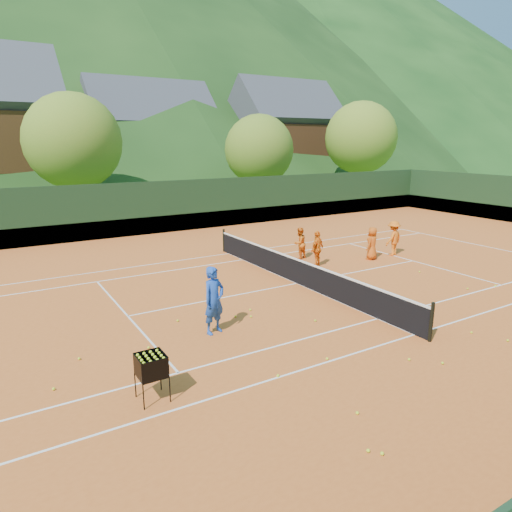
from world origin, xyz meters
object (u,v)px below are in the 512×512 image
coach (214,300)px  tennis_net (297,271)px  student_a (299,243)px  ball_hopper (151,367)px  student_b (317,249)px  student_d (393,238)px  chalet_mid (150,143)px  chalet_right (284,141)px  student_c (372,243)px

coach → tennis_net: bearing=10.3°
student_a → tennis_net: size_ratio=0.12×
coach → ball_hopper: (-2.60, -2.41, -0.21)m
student_b → student_d: (4.28, -0.28, 0.04)m
ball_hopper → student_d: bearing=24.1°
student_a → student_b: (-0.15, -1.45, 0.05)m
chalet_mid → ball_hopper: bearing=-108.8°
coach → ball_hopper: coach is taller
chalet_mid → chalet_right: (14.00, -4.00, 0.27)m
chalet_right → student_a: bearing=-123.2°
chalet_right → student_c: bearing=-117.5°
student_d → ball_hopper: student_d is taller
chalet_mid → student_b: bearing=-96.8°
student_a → student_c: size_ratio=0.97×
student_b → student_c: bearing=150.8°
coach → chalet_mid: (10.66, 36.47, 4.02)m
student_b → ball_hopper: (-9.41, -6.41, -0.02)m
student_a → chalet_right: 32.62m
student_a → student_b: bearing=70.2°
student_a → chalet_mid: (3.70, 31.02, 4.25)m
student_d → chalet_mid: bearing=-101.8°
student_a → chalet_right: bearing=-137.2°
coach → student_d: coach is taller
student_b → chalet_right: bearing=-144.7°
coach → student_a: size_ratio=1.33×
tennis_net → chalet_right: (20.00, 30.00, 4.74)m
student_b → chalet_right: chalet_right is taller
student_a → student_b: 1.46m
student_d → chalet_mid: 33.02m
student_b → ball_hopper: bearing=11.6°
student_c → ball_hopper: size_ratio=1.48×
student_a → chalet_right: (17.70, 27.02, 4.52)m
student_b → tennis_net: size_ratio=0.13×
ball_hopper → chalet_right: chalet_right is taller
ball_hopper → chalet_right: (27.26, 34.89, 4.49)m
coach → tennis_net: 5.30m
student_c → tennis_net: student_c is taller
tennis_net → student_d: bearing=10.9°
student_b → student_a: bearing=-118.4°
student_a → chalet_mid: chalet_mid is taller
student_a → student_d: bearing=143.3°
student_c → student_d: size_ratio=0.91×
student_c → ball_hopper: student_c is taller
student_c → chalet_right: chalet_right is taller
tennis_net → chalet_right: size_ratio=1.01×
student_d → chalet_mid: chalet_mid is taller
student_b → student_d: student_d is taller
student_d → ball_hopper: (-13.69, -6.13, -0.07)m
coach → chalet_mid: chalet_mid is taller
ball_hopper → chalet_mid: (13.26, 38.88, 4.22)m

